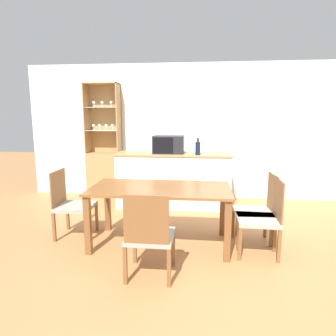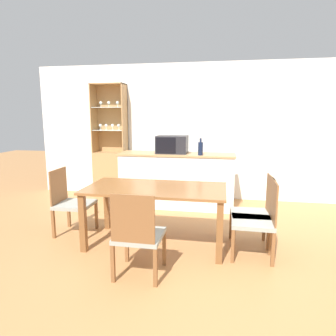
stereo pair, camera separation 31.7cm
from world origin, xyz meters
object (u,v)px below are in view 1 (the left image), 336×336
dining_chair_head_near (150,235)px  dining_chair_side_right_near (262,218)px  dining_chair_side_right_far (258,210)px  microwave (169,144)px  dining_table (160,195)px  wine_bottle (198,148)px  display_cabinet (105,164)px  dining_chair_side_left_far (72,204)px

dining_chair_head_near → dining_chair_side_right_near: bearing=28.8°
dining_chair_side_right_far → microwave: size_ratio=1.70×
dining_table → wine_bottle: (0.44, 1.40, 0.43)m
display_cabinet → wine_bottle: size_ratio=7.83×
dining_chair_head_near → microwave: 2.47m
dining_chair_side_right_near → dining_chair_head_near: bearing=120.1°
display_cabinet → dining_chair_side_right_near: display_cabinet is taller
dining_chair_head_near → wine_bottle: wine_bottle is taller
display_cabinet → wine_bottle: (1.82, -0.69, 0.42)m
dining_chair_side_right_near → microwave: bearing=37.8°
dining_chair_side_left_far → dining_chair_side_right_far: same height
dining_chair_side_left_far → display_cabinet: bearing=-176.0°
display_cabinet → wine_bottle: 1.99m
wine_bottle → dining_chair_side_right_far: bearing=-58.9°
dining_table → microwave: bearing=92.4°
display_cabinet → dining_chair_side_left_far: 1.98m
dining_table → display_cabinet: bearing=123.5°
dining_table → dining_chair_head_near: bearing=-90.0°
dining_chair_head_near → wine_bottle: (0.44, 2.18, 0.63)m
display_cabinet → microwave: 1.48m
dining_table → dining_chair_side_right_near: (1.20, -0.13, -0.19)m
microwave → wine_bottle: microwave is taller
dining_chair_side_right_near → wine_bottle: size_ratio=3.18×
dining_chair_side_right_near → dining_chair_side_right_far: size_ratio=1.00×
dining_chair_side_right_near → microwave: (-1.27, 1.73, 0.66)m
display_cabinet → dining_chair_head_near: (1.38, -2.87, -0.20)m
dining_chair_side_left_far → dining_chair_side_right_far: 2.40m
dining_chair_head_near → dining_chair_side_left_far: (-1.20, 0.91, 0.00)m
dining_table → dining_chair_side_right_near: bearing=-6.2°
dining_chair_side_left_far → microwave: microwave is taller
microwave → wine_bottle: (0.50, -0.19, -0.04)m
dining_chair_side_right_near → wine_bottle: (-0.76, 1.53, 0.63)m
dining_chair_side_right_near → dining_table: bearing=85.3°
dining_table → dining_chair_head_near: size_ratio=1.92×
dining_chair_head_near → microwave: size_ratio=1.70×
dining_chair_side_right_far → wine_bottle: size_ratio=3.18×
dining_table → wine_bottle: wine_bottle is taller
dining_chair_head_near → dining_chair_side_left_far: same height
dining_table → dining_chair_side_left_far: bearing=173.9°
dining_chair_side_left_far → microwave: (1.13, 1.47, 0.66)m
dining_chair_side_right_near → dining_chair_side_left_far: 2.41m
dining_chair_side_left_far → microwave: bearing=141.0°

